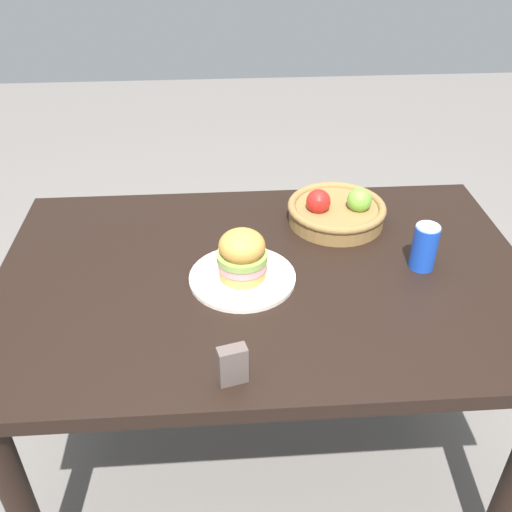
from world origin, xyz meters
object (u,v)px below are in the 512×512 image
(plate, at_px, (242,278))
(napkin_holder, at_px, (233,365))
(sandwich, at_px, (242,255))
(fruit_basket, at_px, (337,211))
(soda_can, at_px, (425,247))

(plate, xyz_separation_m, napkin_holder, (-0.04, -0.35, 0.04))
(sandwich, height_order, fruit_basket, sandwich)
(plate, distance_m, napkin_holder, 0.35)
(sandwich, height_order, soda_can, sandwich)
(soda_can, bearing_deg, plate, -177.14)
(fruit_basket, height_order, napkin_holder, fruit_basket)
(soda_can, height_order, fruit_basket, soda_can)
(soda_can, xyz_separation_m, fruit_basket, (-0.18, 0.24, -0.02))
(plate, bearing_deg, soda_can, 2.86)
(plate, bearing_deg, fruit_basket, 42.39)
(plate, height_order, napkin_holder, napkin_holder)
(plate, distance_m, sandwich, 0.07)
(soda_can, relative_size, napkin_holder, 1.40)
(soda_can, xyz_separation_m, napkin_holder, (-0.51, -0.37, -0.02))
(fruit_basket, distance_m, napkin_holder, 0.69)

